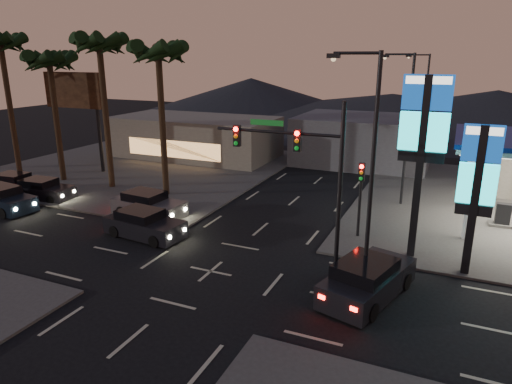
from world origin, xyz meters
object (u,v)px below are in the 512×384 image
at_px(pylon_sign_tall, 423,132).
at_px(car_lane_b_front, 148,205).
at_px(car_lane_a_rear, 2,199).
at_px(pylon_sign_short, 478,178).
at_px(traffic_signal_mast, 303,162).
at_px(car_lane_b_mid, 42,190).
at_px(car_lane_b_rear, 15,184).
at_px(car_lane_a_front, 144,224).
at_px(suv_station, 367,280).
at_px(car_lane_a_mid, 7,200).

relative_size(pylon_sign_tall, car_lane_b_front, 1.81).
distance_m(car_lane_a_rear, car_lane_b_front, 9.95).
distance_m(pylon_sign_short, car_lane_a_rear, 28.31).
height_order(traffic_signal_mast, car_lane_b_mid, traffic_signal_mast).
xyz_separation_m(car_lane_b_front, car_lane_b_rear, (-12.26, 0.32, -0.06)).
height_order(car_lane_a_rear, car_lane_b_mid, car_lane_a_rear).
relative_size(car_lane_a_front, suv_station, 0.89).
xyz_separation_m(car_lane_a_front, car_lane_a_rear, (-11.39, -0.01, 0.03)).
xyz_separation_m(pylon_sign_tall, car_lane_b_rear, (-28.21, 0.10, -5.72)).
distance_m(pylon_sign_tall, car_lane_b_front, 16.93).
bearing_deg(suv_station, car_lane_b_front, 162.20).
xyz_separation_m(pylon_sign_short, suv_station, (-3.80, -3.93, -3.86)).
distance_m(car_lane_a_front, car_lane_a_mid, 11.44).
bearing_deg(pylon_sign_short, car_lane_a_rear, -175.58).
bearing_deg(car_lane_a_rear, traffic_signal_mast, -0.96).
bearing_deg(pylon_sign_short, suv_station, -134.06).
bearing_deg(car_lane_b_rear, suv_station, -10.58).
bearing_deg(car_lane_b_rear, pylon_sign_short, -2.04).
height_order(car_lane_a_mid, car_lane_a_rear, car_lane_a_rear).
bearing_deg(car_lane_b_front, car_lane_a_front, -57.28).
xyz_separation_m(car_lane_a_front, suv_station, (12.77, -1.78, 0.08)).
distance_m(car_lane_a_front, car_lane_b_front, 3.48).
xyz_separation_m(car_lane_a_mid, car_lane_b_mid, (0.44, 2.51, 0.07)).
xyz_separation_m(car_lane_a_front, car_lane_b_mid, (-10.99, 2.88, -0.04)).
bearing_deg(car_lane_a_front, traffic_signal_mast, -2.20).
bearing_deg(suv_station, car_lane_a_rear, 175.82).
height_order(car_lane_a_mid, car_lane_b_rear, car_lane_b_rear).
distance_m(pylon_sign_short, car_lane_a_front, 17.17).
relative_size(pylon_sign_tall, car_lane_a_mid, 2.22).
bearing_deg(car_lane_a_rear, car_lane_b_mid, 82.27).
distance_m(car_lane_b_front, car_lane_b_rear, 12.26).
bearing_deg(car_lane_a_front, car_lane_b_rear, 167.06).
bearing_deg(car_lane_b_front, car_lane_b_rear, 178.49).
xyz_separation_m(car_lane_a_mid, car_lane_b_front, (9.56, 2.56, 0.13)).
relative_size(traffic_signal_mast, car_lane_a_rear, 1.58).
bearing_deg(car_lane_b_front, traffic_signal_mast, -16.34).
xyz_separation_m(pylon_sign_short, traffic_signal_mast, (-7.24, -2.51, 0.57)).
bearing_deg(car_lane_a_rear, pylon_sign_short, 4.42).
relative_size(car_lane_a_rear, suv_station, 0.92).
bearing_deg(car_lane_b_front, car_lane_b_mid, -179.72).
relative_size(pylon_sign_tall, car_lane_a_rear, 1.78).
bearing_deg(car_lane_b_mid, car_lane_a_mid, -99.99).
distance_m(car_lane_a_mid, car_lane_b_rear, 3.95).
bearing_deg(traffic_signal_mast, car_lane_b_front, 163.66).
relative_size(car_lane_b_front, suv_station, 0.91).
distance_m(traffic_signal_mast, car_lane_a_rear, 21.20).
relative_size(traffic_signal_mast, car_lane_b_mid, 1.74).
bearing_deg(car_lane_b_mid, car_lane_a_rear, -97.73).
height_order(pylon_sign_short, car_lane_a_front, pylon_sign_short).
bearing_deg(pylon_sign_short, car_lane_b_front, 177.60).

